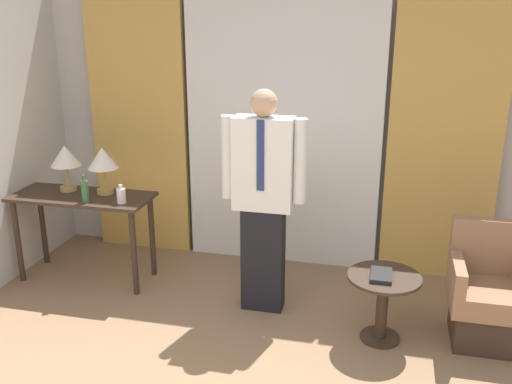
% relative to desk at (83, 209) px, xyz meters
% --- Properties ---
extents(wall_back, '(10.00, 0.06, 2.70)m').
position_rel_desk_xyz_m(wall_back, '(1.63, 0.92, 0.69)').
color(wall_back, beige).
rests_on(wall_back, ground_plane).
extents(curtain_sheer_center, '(1.79, 0.06, 2.58)m').
position_rel_desk_xyz_m(curtain_sheer_center, '(1.63, 0.79, 0.63)').
color(curtain_sheer_center, white).
rests_on(curtain_sheer_center, ground_plane).
extents(curtain_drape_left, '(0.95, 0.06, 2.58)m').
position_rel_desk_xyz_m(curtain_drape_left, '(0.22, 0.79, 0.63)').
color(curtain_drape_left, gold).
rests_on(curtain_drape_left, ground_plane).
extents(curtain_drape_right, '(0.95, 0.06, 2.58)m').
position_rel_desk_xyz_m(curtain_drape_right, '(3.04, 0.79, 0.63)').
color(curtain_drape_right, gold).
rests_on(curtain_drape_right, ground_plane).
extents(desk, '(1.23, 0.50, 0.79)m').
position_rel_desk_xyz_m(desk, '(0.00, 0.00, 0.00)').
color(desk, '#38281E').
rests_on(desk, ground_plane).
extents(table_lamp_left, '(0.26, 0.26, 0.41)m').
position_rel_desk_xyz_m(table_lamp_left, '(-0.18, 0.10, 0.43)').
color(table_lamp_left, tan).
rests_on(table_lamp_left, desk).
extents(table_lamp_right, '(0.26, 0.26, 0.41)m').
position_rel_desk_xyz_m(table_lamp_right, '(0.18, 0.10, 0.43)').
color(table_lamp_right, tan).
rests_on(table_lamp_right, desk).
extents(bottle_near_edge, '(0.08, 0.08, 0.16)m').
position_rel_desk_xyz_m(bottle_near_edge, '(0.44, -0.11, 0.20)').
color(bottle_near_edge, silver).
rests_on(bottle_near_edge, desk).
extents(bottle_by_lamp, '(0.06, 0.06, 0.24)m').
position_rel_desk_xyz_m(bottle_by_lamp, '(0.13, -0.15, 0.23)').
color(bottle_by_lamp, '#336638').
rests_on(bottle_by_lamp, desk).
extents(person, '(0.66, 0.22, 1.79)m').
position_rel_desk_xyz_m(person, '(1.66, -0.16, 0.31)').
color(person, black).
rests_on(person, ground_plane).
extents(armchair, '(0.56, 0.56, 0.87)m').
position_rel_desk_xyz_m(armchair, '(3.36, -0.24, -0.32)').
color(armchair, '#38281E').
rests_on(armchair, ground_plane).
extents(side_table, '(0.53, 0.53, 0.52)m').
position_rel_desk_xyz_m(side_table, '(2.61, -0.42, -0.31)').
color(side_table, '#38281E').
rests_on(side_table, ground_plane).
extents(book, '(0.15, 0.24, 0.03)m').
position_rel_desk_xyz_m(book, '(2.59, -0.45, -0.13)').
color(book, black).
rests_on(book, side_table).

